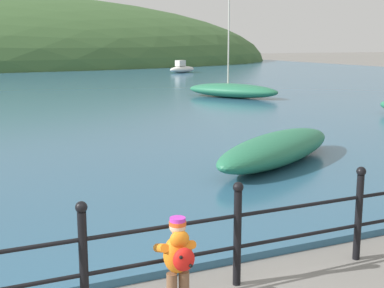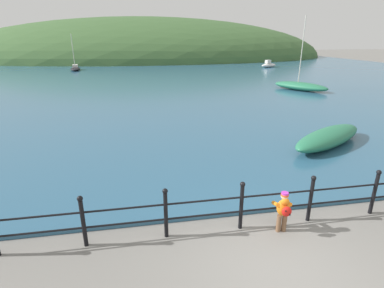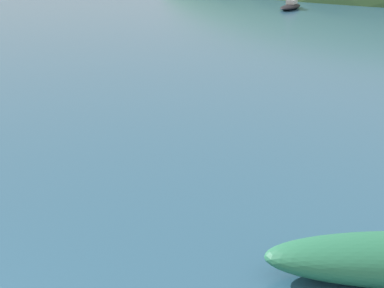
% 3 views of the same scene
% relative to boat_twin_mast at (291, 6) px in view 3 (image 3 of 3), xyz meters
% --- Properties ---
extents(boat_twin_mast, '(1.58, 3.94, 4.59)m').
position_rel_boat_twin_mast_xyz_m(boat_twin_mast, '(0.00, 0.00, 0.00)').
color(boat_twin_mast, black).
rests_on(boat_twin_mast, water).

